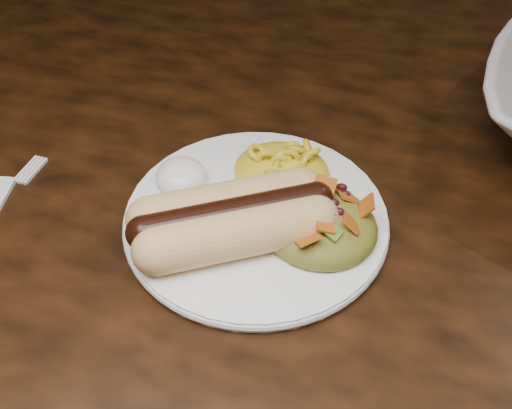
% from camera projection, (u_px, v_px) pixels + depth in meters
% --- Properties ---
extents(table, '(1.60, 0.90, 0.75)m').
position_uv_depth(table, '(292.00, 231.00, 0.61)').
color(table, '#381B0A').
rests_on(table, floor).
extents(plate, '(0.27, 0.27, 0.01)m').
position_uv_depth(plate, '(256.00, 218.00, 0.49)').
color(plate, white).
rests_on(plate, table).
extents(hotdog, '(0.13, 0.13, 0.04)m').
position_uv_depth(hotdog, '(233.00, 218.00, 0.45)').
color(hotdog, '#F2BB69').
rests_on(hotdog, plate).
extents(mac_and_cheese, '(0.10, 0.10, 0.03)m').
position_uv_depth(mac_and_cheese, '(282.00, 161.00, 0.50)').
color(mac_and_cheese, yellow).
rests_on(mac_and_cheese, plate).
extents(sour_cream, '(0.06, 0.06, 0.03)m').
position_uv_depth(sour_cream, '(181.00, 172.00, 0.50)').
color(sour_cream, white).
rests_on(sour_cream, plate).
extents(taco_salad, '(0.09, 0.09, 0.04)m').
position_uv_depth(taco_salad, '(321.00, 219.00, 0.46)').
color(taco_salad, '#995021').
rests_on(taco_salad, plate).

